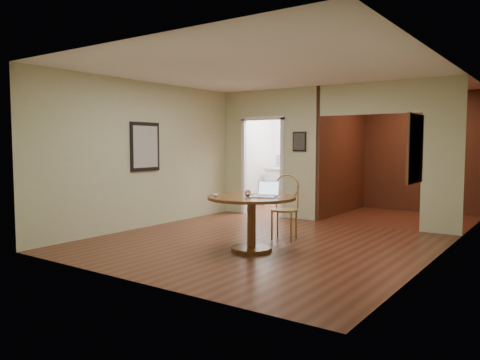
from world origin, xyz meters
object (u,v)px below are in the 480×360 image
Objects in this scene: chair at (285,203)px; closed_laptop at (260,194)px; open_laptop at (266,193)px; dining_table at (252,210)px.

closed_laptop is (0.02, -0.80, 0.22)m from chair.
open_laptop is 1.15× the size of closed_laptop.
chair is at bearing 92.27° from dining_table.
open_laptop reaches higher than dining_table.
closed_laptop is (-0.02, 0.26, 0.22)m from dining_table.
dining_table is at bearing 171.88° from open_laptop.
open_laptop is at bearing 9.52° from dining_table.
closed_laptop is at bearing -102.66° from chair.
chair reaches higher than closed_laptop.
chair is 1.09m from open_laptop.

